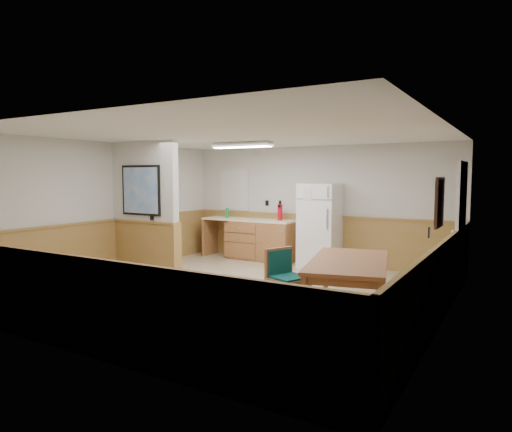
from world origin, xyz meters
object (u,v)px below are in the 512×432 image
Objects in this scene: dining_chair at (284,274)px; fire_extinguisher at (280,212)px; soap_bottle at (227,213)px; refrigerator at (320,225)px; dining_table at (349,266)px; dining_bench at (411,298)px.

fire_extinguisher is at bearing 140.28° from dining_chair.
refrigerator is at bearing -1.76° from soap_bottle.
dining_table is at bearing 31.37° from dining_chair.
refrigerator is 0.80× the size of dining_table.
refrigerator reaches higher than dining_chair.
dining_bench is (2.42, -2.86, -0.52)m from refrigerator.
dining_chair is 1.96× the size of fire_extinguisher.
soap_bottle is (-4.76, 2.93, 0.67)m from dining_bench.
dining_chair is at bearing -59.36° from fire_extinguisher.
dining_chair is (0.73, -3.04, -0.36)m from refrigerator.
dining_bench is 1.80× the size of dining_chair.
dining_chair is (-0.89, -0.15, -0.17)m from dining_table.
fire_extinguisher is at bearing 117.11° from dining_table.
refrigerator is 3.78m from dining_bench.
fire_extinguisher is (-1.69, 3.13, 0.60)m from dining_chair.
refrigerator is at bearing 122.89° from dining_bench.
dining_table is at bearing -36.87° from soap_bottle.
dining_table is at bearing -46.90° from fire_extinguisher.
dining_chair is at bearing 175.75° from dining_table.
dining_bench is (0.80, 0.04, -0.32)m from dining_table.
dining_bench is 1.71m from dining_chair.
refrigerator reaches higher than dining_bench.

